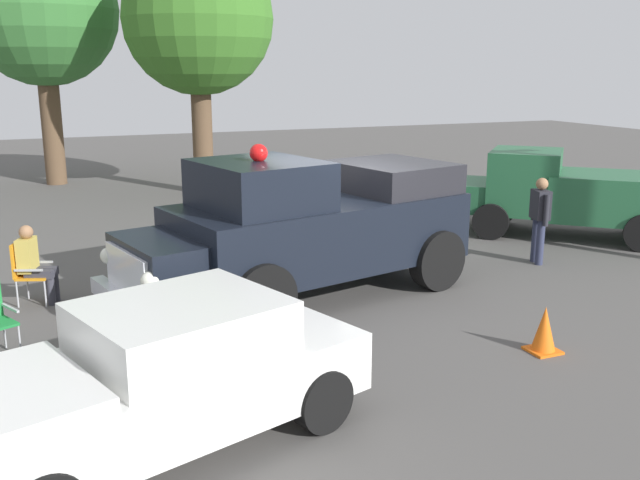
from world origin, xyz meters
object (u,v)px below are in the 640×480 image
at_px(vintage_fire_truck, 308,226).
at_px(oak_tree_distant, 198,20).
at_px(classic_hot_rod, 153,378).
at_px(oak_tree_left, 42,11).
at_px(spectator_standing, 540,215).
at_px(traffic_cone, 544,330).
at_px(parked_pickup, 565,193).
at_px(spectator_seated, 34,261).
at_px(lawn_chair_by_car, 412,218).
at_px(lawn_chair_near_truck, 26,268).

xyz_separation_m(vintage_fire_truck, oak_tree_distant, (-0.75, -10.47, 3.82)).
xyz_separation_m(classic_hot_rod, oak_tree_left, (0.13, -17.81, 4.65)).
distance_m(vintage_fire_truck, spectator_standing, 4.85).
height_order(vintage_fire_truck, traffic_cone, vintage_fire_truck).
bearing_deg(vintage_fire_truck, parked_pickup, -165.55).
xyz_separation_m(vintage_fire_truck, spectator_seated, (4.20, -1.32, -0.50)).
relative_size(classic_hot_rod, oak_tree_left, 0.61).
height_order(parked_pickup, oak_tree_left, oak_tree_left).
distance_m(lawn_chair_by_car, spectator_standing, 2.69).
bearing_deg(traffic_cone, oak_tree_left, -72.84).
distance_m(spectator_seated, spectator_standing, 9.12).
bearing_deg(lawn_chair_near_truck, parked_pickup, -177.95).
xyz_separation_m(classic_hot_rod, lawn_chair_near_truck, (1.12, -5.28, -0.16)).
relative_size(vintage_fire_truck, traffic_cone, 9.90).
bearing_deg(vintage_fire_truck, lawn_chair_by_car, -144.81).
height_order(lawn_chair_by_car, oak_tree_left, oak_tree_left).
xyz_separation_m(lawn_chair_near_truck, oak_tree_distant, (-5.07, -9.09, 4.43)).
height_order(vintage_fire_truck, spectator_standing, vintage_fire_truck).
height_order(vintage_fire_truck, spectator_seated, vintage_fire_truck).
relative_size(lawn_chair_near_truck, spectator_seated, 0.79).
bearing_deg(traffic_cone, classic_hot_rod, 5.10).
distance_m(classic_hot_rod, spectator_standing, 9.02).
distance_m(classic_hot_rod, spectator_seated, 5.33).
bearing_deg(oak_tree_left, oak_tree_distant, 139.95).
bearing_deg(vintage_fire_truck, lawn_chair_near_truck, -17.61).
distance_m(oak_tree_distant, traffic_cone, 14.74).
xyz_separation_m(spectator_standing, oak_tree_distant, (4.09, -10.32, 4.05)).
bearing_deg(oak_tree_left, vintage_fire_truck, 103.49).
bearing_deg(spectator_seated, oak_tree_left, -93.95).
xyz_separation_m(lawn_chair_near_truck, spectator_seated, (-0.12, 0.05, 0.11)).
bearing_deg(parked_pickup, traffic_cone, 47.05).
relative_size(parked_pickup, spectator_standing, 2.82).
distance_m(oak_tree_left, oak_tree_distant, 5.34).
bearing_deg(oak_tree_distant, spectator_seated, 61.57).
bearing_deg(lawn_chair_near_truck, classic_hot_rod, 101.95).
height_order(oak_tree_left, oak_tree_distant, oak_tree_left).
relative_size(lawn_chair_by_car, spectator_standing, 0.61).
height_order(lawn_chair_near_truck, oak_tree_distant, oak_tree_distant).
xyz_separation_m(parked_pickup, lawn_chair_near_truck, (11.20, 0.40, -0.40)).
bearing_deg(classic_hot_rod, spectator_seated, -79.22).
relative_size(vintage_fire_truck, lawn_chair_by_car, 6.16).
xyz_separation_m(spectator_standing, traffic_cone, (2.82, 3.59, -0.66)).
height_order(spectator_standing, oak_tree_left, oak_tree_left).
relative_size(classic_hot_rod, lawn_chair_by_car, 4.63).
distance_m(spectator_standing, oak_tree_distant, 11.82).
bearing_deg(oak_tree_left, classic_hot_rod, 90.41).
height_order(vintage_fire_truck, lawn_chair_near_truck, vintage_fire_truck).
distance_m(classic_hot_rod, oak_tree_distant, 15.51).
relative_size(vintage_fire_truck, oak_tree_left, 0.81).
distance_m(vintage_fire_truck, oak_tree_distant, 11.17).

